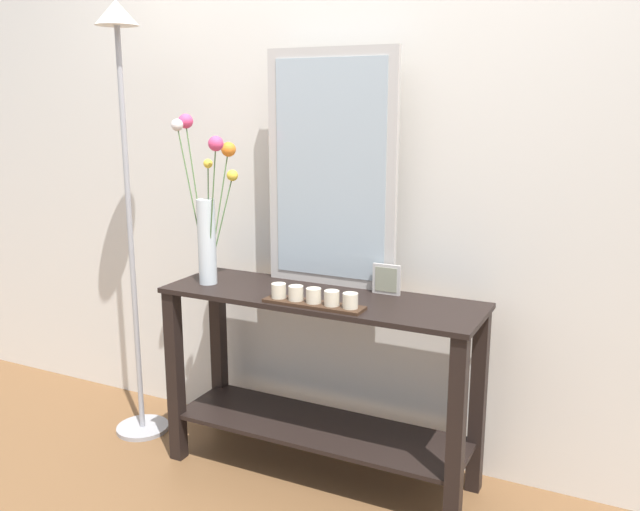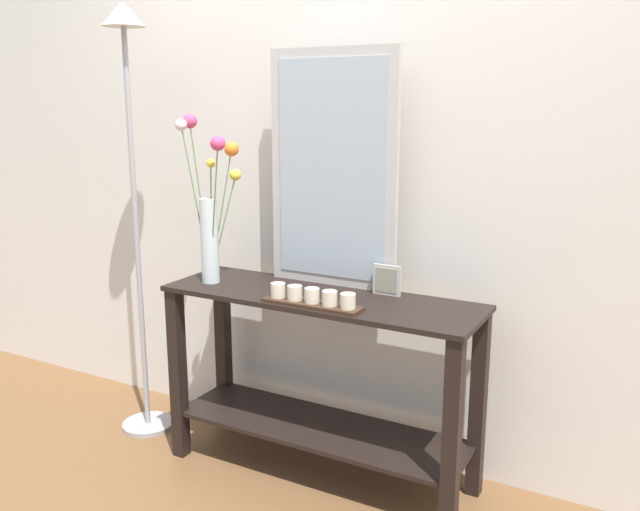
{
  "view_description": "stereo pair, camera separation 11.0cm",
  "coord_description": "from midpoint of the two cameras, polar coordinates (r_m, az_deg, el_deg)",
  "views": [
    {
      "loc": [
        1.12,
        -2.26,
        1.5
      ],
      "look_at": [
        0.0,
        0.0,
        0.92
      ],
      "focal_mm": 37.79,
      "sensor_mm": 36.0,
      "label": 1
    },
    {
      "loc": [
        1.21,
        -2.21,
        1.5
      ],
      "look_at": [
        0.0,
        0.0,
        0.92
      ],
      "focal_mm": 37.79,
      "sensor_mm": 36.0,
      "label": 2
    }
  ],
  "objects": [
    {
      "name": "picture_frame_small",
      "position": [
        2.63,
        4.46,
        -2.03
      ],
      "size": [
        0.11,
        0.01,
        0.12
      ],
      "color": "#B7B2AD",
      "rests_on": "console_table"
    },
    {
      "name": "wall_back",
      "position": [
        2.81,
        1.77,
        9.78
      ],
      "size": [
        6.4,
        0.08,
        2.7
      ],
      "primitive_type": "cube",
      "color": "silver",
      "rests_on": "ground"
    },
    {
      "name": "mirror_leaning",
      "position": [
        2.7,
        -0.25,
        7.26
      ],
      "size": [
        0.56,
        0.03,
        0.94
      ],
      "color": "#B7B2AD",
      "rests_on": "console_table"
    },
    {
      "name": "ground_plane",
      "position": [
        2.94,
        -1.13,
        -18.05
      ],
      "size": [
        7.0,
        6.0,
        0.02
      ],
      "primitive_type": "cube",
      "color": "brown"
    },
    {
      "name": "tall_vase_left",
      "position": [
        2.79,
        -10.66,
        3.77
      ],
      "size": [
        0.27,
        0.18,
        0.69
      ],
      "color": "silver",
      "rests_on": "console_table"
    },
    {
      "name": "floor_lamp",
      "position": [
        3.03,
        -17.19,
        8.23
      ],
      "size": [
        0.24,
        0.24,
        1.91
      ],
      "color": "#9E9EA3",
      "rests_on": "ground"
    },
    {
      "name": "console_table",
      "position": [
        2.73,
        -1.17,
        -9.45
      ],
      "size": [
        1.28,
        0.4,
        0.77
      ],
      "color": "black",
      "rests_on": "ground"
    },
    {
      "name": "candle_tray",
      "position": [
        2.49,
        -1.82,
        -3.66
      ],
      "size": [
        0.39,
        0.09,
        0.07
      ],
      "color": "#382316",
      "rests_on": "console_table"
    }
  ]
}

